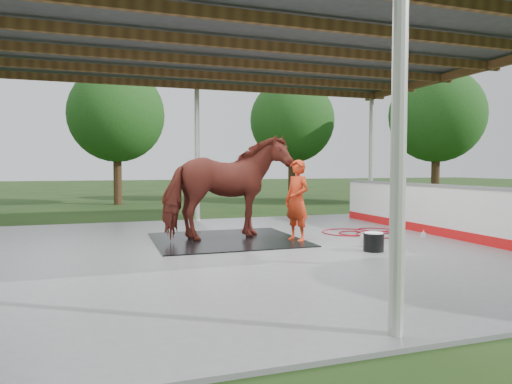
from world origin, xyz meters
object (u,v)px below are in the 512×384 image
object	(u,v)px
horse	(227,187)
dasher_board	(445,212)
wash_bucket	(374,242)
handler	(297,201)

from	to	relation	value
horse	dasher_board	bearing A→B (deg)	-112.15
dasher_board	wash_bucket	bearing A→B (deg)	-157.20
horse	wash_bucket	world-z (taller)	horse
handler	wash_bucket	size ratio (longest dim) A/B	4.55
dasher_board	horse	world-z (taller)	horse
handler	wash_bucket	distance (m)	1.86
horse	handler	distance (m)	1.50
horse	handler	bearing A→B (deg)	-122.59
handler	horse	bearing A→B (deg)	-134.24
horse	wash_bucket	xyz separation A→B (m)	(2.22, -2.08, -0.95)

